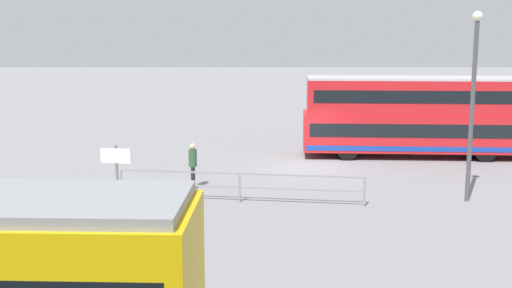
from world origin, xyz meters
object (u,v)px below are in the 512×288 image
object	(u,v)px
double_decker_bus	(417,116)
info_sign	(116,165)
street_lamp	(473,92)
pedestrian_near_railing	(193,162)

from	to	relation	value
double_decker_bus	info_sign	xyz separation A→B (m)	(12.62, 9.40, -0.44)
info_sign	street_lamp	xyz separation A→B (m)	(-12.43, -1.07, 2.41)
double_decker_bus	pedestrian_near_railing	bearing A→B (deg)	31.85
pedestrian_near_railing	double_decker_bus	bearing A→B (deg)	-148.15
info_sign	double_decker_bus	bearing A→B (deg)	-143.32
pedestrian_near_railing	info_sign	bearing A→B (deg)	52.30
double_decker_bus	info_sign	bearing A→B (deg)	36.68
double_decker_bus	street_lamp	bearing A→B (deg)	88.70
info_sign	street_lamp	size ratio (longest dim) A/B	0.33
pedestrian_near_railing	info_sign	size ratio (longest dim) A/B	0.79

